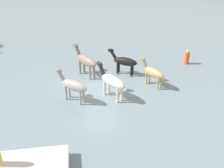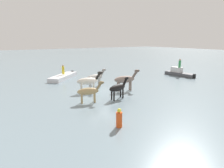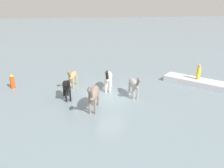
{
  "view_description": "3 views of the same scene",
  "coord_description": "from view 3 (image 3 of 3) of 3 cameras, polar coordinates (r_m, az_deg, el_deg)",
  "views": [
    {
      "loc": [
        9.29,
        -11.59,
        8.14
      ],
      "look_at": [
        0.93,
        0.05,
        0.66
      ],
      "focal_mm": 42.1,
      "sensor_mm": 36.0,
      "label": 1
    },
    {
      "loc": [
        8.68,
        15.62,
        4.98
      ],
      "look_at": [
        -0.84,
        0.66,
        0.74
      ],
      "focal_mm": 30.26,
      "sensor_mm": 36.0,
      "label": 2
    },
    {
      "loc": [
        -15.25,
        2.08,
        6.7
      ],
      "look_at": [
        -0.4,
        -0.35,
        1.1
      ],
      "focal_mm": 35.87,
      "sensor_mm": 36.0,
      "label": 3
    }
  ],
  "objects": [
    {
      "name": "horse_dark_mare",
      "position": [
        14.32,
        -4.71,
        -2.5
      ],
      "size": [
        2.67,
        1.13,
        2.07
      ],
      "rotation": [
        0.0,
        0.0,
        2.88
      ],
      "color": "gray",
      "rests_on": "ground_plane"
    },
    {
      "name": "horse_dun_straggler",
      "position": [
        18.65,
        -10.04,
        2.11
      ],
      "size": [
        2.19,
        0.96,
        1.71
      ],
      "rotation": [
        0.0,
        0.0,
        2.86
      ],
      "color": "tan",
      "rests_on": "ground_plane"
    },
    {
      "name": "buoy_channel_marker",
      "position": [
        19.9,
        -24.06,
        0.47
      ],
      "size": [
        0.36,
        0.36,
        1.14
      ],
      "color": "#E54C19",
      "rests_on": "ground_plane"
    },
    {
      "name": "horse_gray_outer",
      "position": [
        16.4,
        5.61,
        0.03
      ],
      "size": [
        2.36,
        0.61,
        1.83
      ],
      "rotation": [
        0.0,
        0.0,
        3.18
      ],
      "color": "#9E9993",
      "rests_on": "ground_plane"
    },
    {
      "name": "boat_motor_center",
      "position": [
        20.25,
        20.67,
        0.28
      ],
      "size": [
        4.8,
        4.72,
        0.76
      ],
      "rotation": [
        0.0,
        0.0,
        0.77
      ],
      "color": "silver",
      "rests_on": "ground_plane"
    },
    {
      "name": "horse_rear_stallion",
      "position": [
        17.54,
        -0.93,
        1.77
      ],
      "size": [
        2.55,
        1.03,
        1.98
      ],
      "rotation": [
        0.0,
        0.0,
        2.91
      ],
      "color": "silver",
      "rests_on": "ground_plane"
    },
    {
      "name": "person_spotter_bow",
      "position": [
        19.97,
        21.2,
        2.9
      ],
      "size": [
        0.32,
        0.32,
        1.19
      ],
      "color": "yellow",
      "rests_on": "boat_motor_center"
    },
    {
      "name": "ground_plane",
      "position": [
        16.79,
        -1.39,
        -3.11
      ],
      "size": [
        169.31,
        169.31,
        0.0
      ],
      "primitive_type": "plane",
      "color": "gray"
    },
    {
      "name": "horse_mid_herd",
      "position": [
        16.27,
        -11.49,
        -0.61
      ],
      "size": [
        2.29,
        0.84,
        1.77
      ],
      "rotation": [
        0.0,
        0.0,
        3.33
      ],
      "color": "black",
      "rests_on": "ground_plane"
    }
  ]
}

